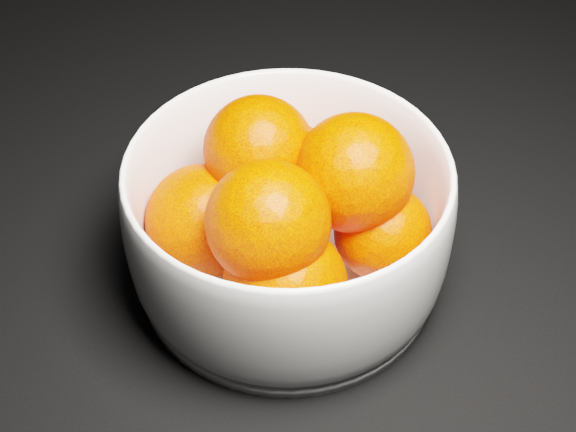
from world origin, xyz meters
TOP-DOWN VIEW (x-y plane):
  - ground at (0.00, 0.00)m, footprint 3.00×3.00m
  - bowl at (-0.09, -0.25)m, footprint 0.23×0.23m
  - orange_pile at (-0.10, -0.25)m, footprint 0.17×0.17m

SIDE VIEW (x-z plane):
  - ground at x=0.00m, z-range 0.00..0.00m
  - bowl at x=-0.09m, z-range 0.00..0.11m
  - orange_pile at x=-0.10m, z-range 0.01..0.14m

